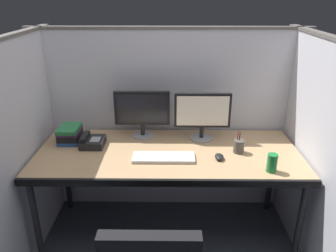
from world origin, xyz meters
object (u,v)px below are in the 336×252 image
computer_mouse (219,157)px  book_stack (70,134)px  monitor_left (142,111)px  soda_can (272,163)px  keyboard_main (164,158)px  pen_cup (239,146)px  desk (168,158)px  desk_phone (92,142)px  monitor_right (202,113)px

computer_mouse → book_stack: 1.15m
monitor_left → soda_can: bearing=-31.8°
computer_mouse → keyboard_main: bearing=-179.5°
keyboard_main → pen_cup: pen_cup is taller
desk → desk_phone: size_ratio=10.00×
desk → desk_phone: desk_phone is taller
book_stack → computer_mouse: bearing=-14.1°
monitor_right → soda_can: (0.41, -0.50, -0.15)m
monitor_left → desk_phone: (-0.37, -0.18, -0.18)m
desk → pen_cup: pen_cup is taller
book_stack → monitor_right: bearing=3.0°
desk → pen_cup: 0.52m
monitor_left → monitor_right: 0.47m
desk → monitor_right: size_ratio=4.42×
soda_can → book_stack: (-1.43, 0.44, 0.00)m
computer_mouse → pen_cup: 0.19m
book_stack → desk_phone: bearing=-22.9°
monitor_right → desk_phone: monitor_right is taller
monitor_right → computer_mouse: monitor_right is taller
soda_can → book_stack: size_ratio=0.55×
desk → monitor_right: bearing=41.9°
computer_mouse → book_stack: bearing=165.9°
desk_phone → desk: bearing=-10.2°
monitor_left → monitor_right: (0.46, -0.05, 0.00)m
monitor_left → keyboard_main: size_ratio=1.00×
monitor_left → keyboard_main: bearing=-65.3°
monitor_left → pen_cup: size_ratio=2.55×
pen_cup → monitor_right: bearing=137.5°
book_stack → desk: bearing=-13.5°
desk → monitor_left: bearing=126.1°
computer_mouse → book_stack: book_stack is taller
desk_phone → monitor_left: bearing=25.6°
desk → keyboard_main: 0.12m
keyboard_main → book_stack: bearing=158.7°
monitor_right → monitor_left: bearing=174.4°
keyboard_main → computer_mouse: (0.39, 0.00, 0.01)m
soda_can → pen_cup: (-0.16, 0.27, -0.01)m
soda_can → monitor_left: bearing=148.2°
pen_cup → keyboard_main: bearing=-168.6°
keyboard_main → monitor_right: bearing=49.3°
computer_mouse → soda_can: bearing=-27.5°
keyboard_main → desk_phone: desk_phone is taller
book_stack → pen_cup: size_ratio=1.33×
monitor_left → desk_phone: size_ratio=2.26×
desk → keyboard_main: size_ratio=4.42×
monitor_right → desk_phone: 0.86m
computer_mouse → monitor_left: bearing=146.0°
book_stack → pen_cup: bearing=-7.9°
keyboard_main → desk: bearing=74.6°
book_stack → monitor_left: bearing=10.1°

